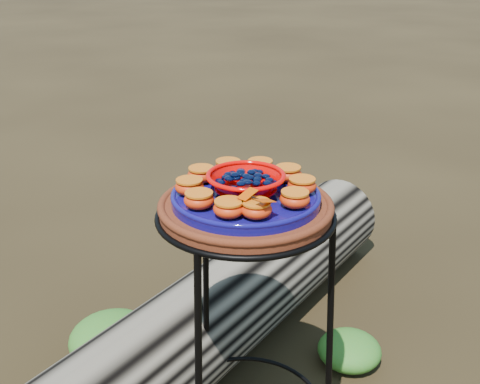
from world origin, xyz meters
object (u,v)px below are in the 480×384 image
driftwood_log (228,304)px  red_bowl (246,184)px  plant_stand (245,345)px  terracotta_saucer (246,209)px  cobalt_plate (246,198)px

driftwood_log → red_bowl: bearing=-114.2°
plant_stand → driftwood_log: (0.19, 0.43, -0.19)m
plant_stand → red_bowl: size_ratio=4.28×
plant_stand → terracotta_saucer: 0.37m
terracotta_saucer → red_bowl: size_ratio=2.33×
cobalt_plate → red_bowl: red_bowl is taller
plant_stand → red_bowl: 0.43m
terracotta_saucer → plant_stand: bearing=0.0°
plant_stand → driftwood_log: bearing=65.8°
cobalt_plate → driftwood_log: 0.75m
plant_stand → terracotta_saucer: terracotta_saucer is taller
plant_stand → cobalt_plate: size_ratio=2.14×
red_bowl → driftwood_log: (0.19, 0.43, -0.62)m
terracotta_saucer → driftwood_log: 0.73m
cobalt_plate → plant_stand: bearing=0.0°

